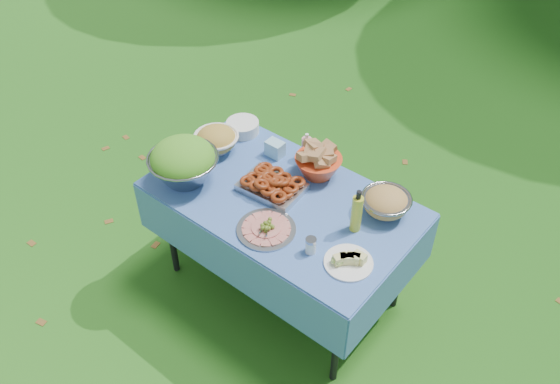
{
  "coord_description": "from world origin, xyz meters",
  "views": [
    {
      "loc": [
        1.48,
        -1.85,
        2.96
      ],
      "look_at": [
        -0.02,
        0.0,
        0.8
      ],
      "focal_mm": 38.0,
      "sensor_mm": 36.0,
      "label": 1
    }
  ],
  "objects_px": {
    "salad_bowl": "(183,162)",
    "plate_stack": "(243,127)",
    "pasta_bowl_steel": "(386,202)",
    "oil_bottle": "(357,211)",
    "charcuterie_platter": "(266,225)",
    "bread_bowl": "(318,162)",
    "picnic_table": "(282,245)"
  },
  "relations": [
    {
      "from": "salad_bowl",
      "to": "pasta_bowl_steel",
      "type": "xyz_separation_m",
      "value": [
        1.01,
        0.48,
        -0.06
      ]
    },
    {
      "from": "oil_bottle",
      "to": "pasta_bowl_steel",
      "type": "bearing_deg",
      "value": 75.5
    },
    {
      "from": "plate_stack",
      "to": "pasta_bowl_steel",
      "type": "xyz_separation_m",
      "value": [
        1.06,
        -0.06,
        0.03
      ]
    },
    {
      "from": "salad_bowl",
      "to": "oil_bottle",
      "type": "height_order",
      "value": "oil_bottle"
    },
    {
      "from": "bread_bowl",
      "to": "charcuterie_platter",
      "type": "distance_m",
      "value": 0.53
    },
    {
      "from": "salad_bowl",
      "to": "oil_bottle",
      "type": "relative_size",
      "value": 1.51
    },
    {
      "from": "picnic_table",
      "to": "salad_bowl",
      "type": "relative_size",
      "value": 3.71
    },
    {
      "from": "pasta_bowl_steel",
      "to": "charcuterie_platter",
      "type": "xyz_separation_m",
      "value": [
        -0.4,
        -0.5,
        -0.03
      ]
    },
    {
      "from": "charcuterie_platter",
      "to": "bread_bowl",
      "type": "bearing_deg",
      "value": 96.27
    },
    {
      "from": "bread_bowl",
      "to": "oil_bottle",
      "type": "bearing_deg",
      "value": -29.62
    },
    {
      "from": "salad_bowl",
      "to": "oil_bottle",
      "type": "bearing_deg",
      "value": 16.08
    },
    {
      "from": "picnic_table",
      "to": "plate_stack",
      "type": "relative_size",
      "value": 7.21
    },
    {
      "from": "bread_bowl",
      "to": "pasta_bowl_steel",
      "type": "xyz_separation_m",
      "value": [
        0.46,
        -0.03,
        -0.02
      ]
    },
    {
      "from": "bread_bowl",
      "to": "oil_bottle",
      "type": "xyz_separation_m",
      "value": [
        0.41,
        -0.23,
        0.04
      ]
    },
    {
      "from": "picnic_table",
      "to": "charcuterie_platter",
      "type": "relative_size",
      "value": 4.71
    },
    {
      "from": "salad_bowl",
      "to": "charcuterie_platter",
      "type": "distance_m",
      "value": 0.62
    },
    {
      "from": "picnic_table",
      "to": "charcuterie_platter",
      "type": "xyz_separation_m",
      "value": [
        0.09,
        -0.24,
        0.42
      ]
    },
    {
      "from": "plate_stack",
      "to": "oil_bottle",
      "type": "distance_m",
      "value": 1.05
    },
    {
      "from": "charcuterie_platter",
      "to": "oil_bottle",
      "type": "relative_size",
      "value": 1.19
    },
    {
      "from": "plate_stack",
      "to": "pasta_bowl_steel",
      "type": "bearing_deg",
      "value": -3.17
    },
    {
      "from": "salad_bowl",
      "to": "plate_stack",
      "type": "xyz_separation_m",
      "value": [
        -0.05,
        0.54,
        -0.09
      ]
    },
    {
      "from": "picnic_table",
      "to": "charcuterie_platter",
      "type": "height_order",
      "value": "charcuterie_platter"
    },
    {
      "from": "bread_bowl",
      "to": "oil_bottle",
      "type": "relative_size",
      "value": 1.03
    },
    {
      "from": "plate_stack",
      "to": "bread_bowl",
      "type": "xyz_separation_m",
      "value": [
        0.6,
        -0.03,
        0.05
      ]
    },
    {
      "from": "pasta_bowl_steel",
      "to": "charcuterie_platter",
      "type": "relative_size",
      "value": 0.85
    },
    {
      "from": "salad_bowl",
      "to": "charcuterie_platter",
      "type": "xyz_separation_m",
      "value": [
        0.61,
        -0.02,
        -0.09
      ]
    },
    {
      "from": "picnic_table",
      "to": "oil_bottle",
      "type": "xyz_separation_m",
      "value": [
        0.44,
        0.05,
        0.51
      ]
    },
    {
      "from": "pasta_bowl_steel",
      "to": "oil_bottle",
      "type": "height_order",
      "value": "oil_bottle"
    },
    {
      "from": "picnic_table",
      "to": "plate_stack",
      "type": "bearing_deg",
      "value": 150.84
    },
    {
      "from": "oil_bottle",
      "to": "bread_bowl",
      "type": "bearing_deg",
      "value": 150.38
    },
    {
      "from": "plate_stack",
      "to": "pasta_bowl_steel",
      "type": "relative_size",
      "value": 0.77
    },
    {
      "from": "plate_stack",
      "to": "oil_bottle",
      "type": "xyz_separation_m",
      "value": [
        1.01,
        -0.26,
        0.09
      ]
    }
  ]
}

